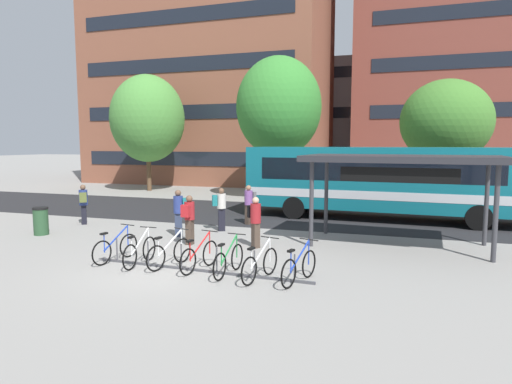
{
  "coord_description": "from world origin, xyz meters",
  "views": [
    {
      "loc": [
        5.78,
        -10.22,
        3.37
      ],
      "look_at": [
        1.04,
        4.38,
        1.66
      ],
      "focal_mm": 30.66,
      "sensor_mm": 36.0,
      "label": 1
    }
  ],
  "objects_px": {
    "parked_bicycle_red_3": "(199,256)",
    "trash_bin": "(41,221)",
    "parked_bicycle_white_1": "(140,252)",
    "parked_bicycle_white_2": "(169,253)",
    "commuter_teal_pack_3": "(179,210)",
    "parked_bicycle_green_4": "(229,260)",
    "city_bus": "(385,180)",
    "commuter_grey_pack_4": "(249,202)",
    "parked_bicycle_blue_0": "(116,248)",
    "street_tree_1": "(446,122)",
    "commuter_olive_pack_5": "(83,202)",
    "parked_bicycle_white_5": "(260,265)",
    "commuter_red_pack_1": "(189,216)",
    "commuter_black_pack_2": "(255,219)",
    "parked_bicycle_blue_6": "(299,267)",
    "commuter_teal_pack_0": "(221,206)",
    "transit_shelter": "(401,162)",
    "street_tree_2": "(148,119)",
    "street_tree_0": "(279,107)"
  },
  "relations": [
    {
      "from": "parked_bicycle_white_1",
      "to": "street_tree_0",
      "type": "distance_m",
      "value": 16.41
    },
    {
      "from": "parked_bicycle_green_4",
      "to": "parked_bicycle_blue_6",
      "type": "height_order",
      "value": "same"
    },
    {
      "from": "parked_bicycle_blue_0",
      "to": "parked_bicycle_white_1",
      "type": "height_order",
      "value": "same"
    },
    {
      "from": "parked_bicycle_white_1",
      "to": "commuter_olive_pack_5",
      "type": "height_order",
      "value": "commuter_olive_pack_5"
    },
    {
      "from": "parked_bicycle_white_5",
      "to": "commuter_grey_pack_4",
      "type": "relative_size",
      "value": 1.03
    },
    {
      "from": "transit_shelter",
      "to": "street_tree_1",
      "type": "relative_size",
      "value": 0.92
    },
    {
      "from": "parked_bicycle_white_5",
      "to": "commuter_teal_pack_3",
      "type": "relative_size",
      "value": 0.99
    },
    {
      "from": "parked_bicycle_blue_0",
      "to": "parked_bicycle_white_2",
      "type": "distance_m",
      "value": 1.76
    },
    {
      "from": "parked_bicycle_white_5",
      "to": "transit_shelter",
      "type": "relative_size",
      "value": 0.27
    },
    {
      "from": "parked_bicycle_white_2",
      "to": "street_tree_2",
      "type": "height_order",
      "value": "street_tree_2"
    },
    {
      "from": "parked_bicycle_white_1",
      "to": "trash_bin",
      "type": "xyz_separation_m",
      "value": [
        -5.77,
        2.41,
        0.13
      ]
    },
    {
      "from": "parked_bicycle_red_3",
      "to": "trash_bin",
      "type": "relative_size",
      "value": 1.66
    },
    {
      "from": "parked_bicycle_red_3",
      "to": "parked_bicycle_white_5",
      "type": "xyz_separation_m",
      "value": [
        1.78,
        -0.29,
        0.0
      ]
    },
    {
      "from": "parked_bicycle_white_1",
      "to": "transit_shelter",
      "type": "xyz_separation_m",
      "value": [
        6.81,
        4.61,
        2.4
      ]
    },
    {
      "from": "parked_bicycle_green_4",
      "to": "commuter_grey_pack_4",
      "type": "xyz_separation_m",
      "value": [
        -1.81,
        6.91,
        0.56
      ]
    },
    {
      "from": "parked_bicycle_blue_0",
      "to": "commuter_teal_pack_3",
      "type": "relative_size",
      "value": 1.0
    },
    {
      "from": "parked_bicycle_white_5",
      "to": "commuter_red_pack_1",
      "type": "height_order",
      "value": "commuter_red_pack_1"
    },
    {
      "from": "commuter_teal_pack_0",
      "to": "commuter_black_pack_2",
      "type": "height_order",
      "value": "commuter_teal_pack_0"
    },
    {
      "from": "commuter_teal_pack_3",
      "to": "commuter_olive_pack_5",
      "type": "xyz_separation_m",
      "value": [
        -4.93,
        0.91,
        -0.03
      ]
    },
    {
      "from": "street_tree_0",
      "to": "parked_bicycle_green_4",
      "type": "bearing_deg",
      "value": -79.48
    },
    {
      "from": "parked_bicycle_white_1",
      "to": "street_tree_1",
      "type": "height_order",
      "value": "street_tree_1"
    },
    {
      "from": "parked_bicycle_white_5",
      "to": "commuter_teal_pack_0",
      "type": "bearing_deg",
      "value": 44.7
    },
    {
      "from": "parked_bicycle_white_5",
      "to": "commuter_teal_pack_0",
      "type": "height_order",
      "value": "commuter_teal_pack_0"
    },
    {
      "from": "parked_bicycle_blue_0",
      "to": "commuter_teal_pack_0",
      "type": "bearing_deg",
      "value": -3.32
    },
    {
      "from": "street_tree_0",
      "to": "street_tree_2",
      "type": "relative_size",
      "value": 1.05
    },
    {
      "from": "commuter_red_pack_1",
      "to": "street_tree_2",
      "type": "relative_size",
      "value": 0.2
    },
    {
      "from": "parked_bicycle_white_2",
      "to": "commuter_olive_pack_5",
      "type": "relative_size",
      "value": 1.01
    },
    {
      "from": "commuter_teal_pack_3",
      "to": "trash_bin",
      "type": "relative_size",
      "value": 1.65
    },
    {
      "from": "parked_bicycle_blue_6",
      "to": "transit_shelter",
      "type": "distance_m",
      "value": 5.8
    },
    {
      "from": "parked_bicycle_green_4",
      "to": "commuter_olive_pack_5",
      "type": "bearing_deg",
      "value": 64.95
    },
    {
      "from": "city_bus",
      "to": "parked_bicycle_red_3",
      "type": "distance_m",
      "value": 10.67
    },
    {
      "from": "parked_bicycle_white_1",
      "to": "commuter_grey_pack_4",
      "type": "bearing_deg",
      "value": -9.56
    },
    {
      "from": "city_bus",
      "to": "street_tree_1",
      "type": "distance_m",
      "value": 7.34
    },
    {
      "from": "commuter_grey_pack_4",
      "to": "commuter_olive_pack_5",
      "type": "relative_size",
      "value": 0.98
    },
    {
      "from": "city_bus",
      "to": "parked_bicycle_blue_0",
      "type": "height_order",
      "value": "city_bus"
    },
    {
      "from": "parked_bicycle_red_3",
      "to": "commuter_grey_pack_4",
      "type": "bearing_deg",
      "value": 17.62
    },
    {
      "from": "commuter_black_pack_2",
      "to": "commuter_teal_pack_3",
      "type": "xyz_separation_m",
      "value": [
        -3.14,
        0.76,
        0.03
      ]
    },
    {
      "from": "commuter_grey_pack_4",
      "to": "parked_bicycle_blue_6",
      "type": "bearing_deg",
      "value": 48.94
    },
    {
      "from": "commuter_teal_pack_3",
      "to": "parked_bicycle_green_4",
      "type": "bearing_deg",
      "value": 106.41
    },
    {
      "from": "parked_bicycle_blue_6",
      "to": "transit_shelter",
      "type": "bearing_deg",
      "value": -9.35
    },
    {
      "from": "commuter_olive_pack_5",
      "to": "street_tree_1",
      "type": "bearing_deg",
      "value": -90.69
    },
    {
      "from": "transit_shelter",
      "to": "commuter_black_pack_2",
      "type": "height_order",
      "value": "transit_shelter"
    },
    {
      "from": "parked_bicycle_white_5",
      "to": "street_tree_0",
      "type": "height_order",
      "value": "street_tree_0"
    },
    {
      "from": "parked_bicycle_white_2",
      "to": "parked_bicycle_blue_6",
      "type": "height_order",
      "value": "same"
    },
    {
      "from": "commuter_grey_pack_4",
      "to": "parked_bicycle_blue_0",
      "type": "bearing_deg",
      "value": 6.37
    },
    {
      "from": "parked_bicycle_white_1",
      "to": "parked_bicycle_white_2",
      "type": "distance_m",
      "value": 0.87
    },
    {
      "from": "commuter_grey_pack_4",
      "to": "trash_bin",
      "type": "height_order",
      "value": "commuter_grey_pack_4"
    },
    {
      "from": "parked_bicycle_blue_0",
      "to": "parked_bicycle_blue_6",
      "type": "relative_size",
      "value": 1.02
    },
    {
      "from": "parked_bicycle_red_3",
      "to": "street_tree_1",
      "type": "height_order",
      "value": "street_tree_1"
    },
    {
      "from": "parked_bicycle_green_4",
      "to": "commuter_teal_pack_3",
      "type": "height_order",
      "value": "commuter_teal_pack_3"
    }
  ]
}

